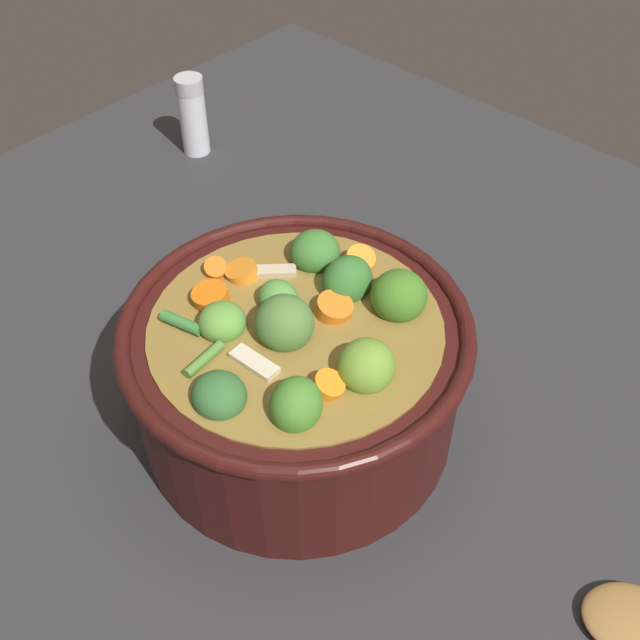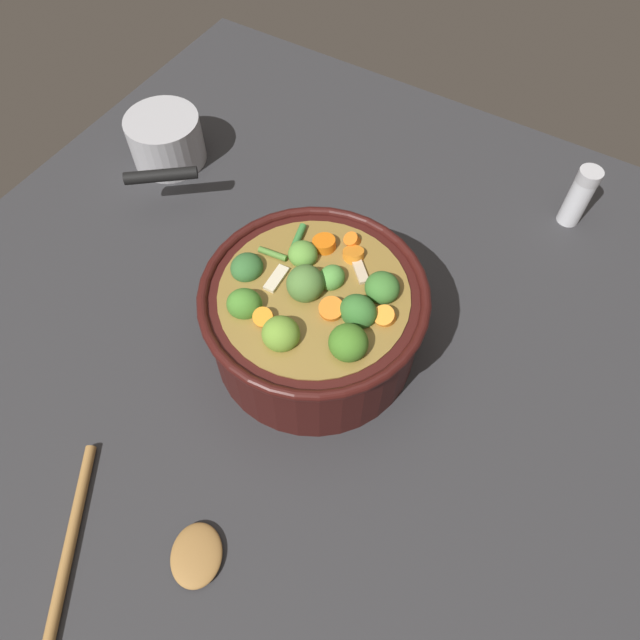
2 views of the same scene
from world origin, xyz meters
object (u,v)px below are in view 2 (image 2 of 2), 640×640
object	(u,v)px
salt_shaker	(579,196)
small_saucepan	(166,141)
cooking_pot	(314,317)
wooden_spoon	(142,555)

from	to	relation	value
salt_shaker	small_saucepan	bearing A→B (deg)	-160.84
cooking_pot	wooden_spoon	xyz separation A→B (m)	(-0.02, -0.32, -0.06)
small_saucepan	wooden_spoon	bearing A→B (deg)	-53.88
cooking_pot	wooden_spoon	distance (m)	0.32
cooking_pot	salt_shaker	distance (m)	0.44
cooking_pot	wooden_spoon	size ratio (longest dim) A/B	1.20
small_saucepan	cooking_pot	bearing A→B (deg)	-24.85
wooden_spoon	salt_shaker	size ratio (longest dim) A/B	2.32
wooden_spoon	small_saucepan	size ratio (longest dim) A/B	1.23
wooden_spoon	salt_shaker	xyz separation A→B (m)	(0.23, 0.70, 0.04)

